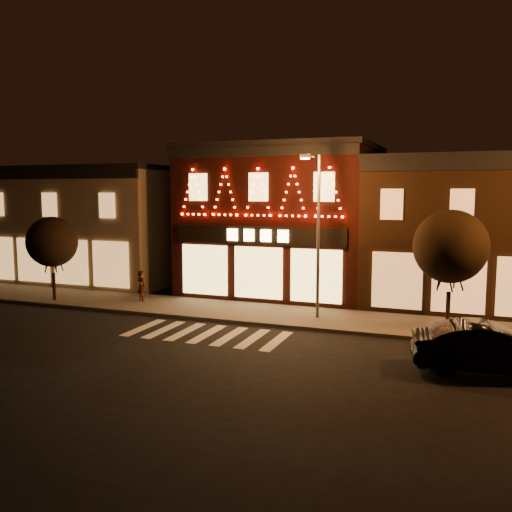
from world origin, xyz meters
The scene contains 10 objects.
ground centered at (0.00, 0.00, 0.00)m, with size 120.00×120.00×0.00m, color black.
sidewalk_far centered at (2.00, 8.00, 0.07)m, with size 44.00×4.00×0.15m, color #47423D.
building_left centered at (-13.00, 13.99, 3.66)m, with size 12.20×8.28×7.30m.
building_pulp centered at (0.00, 13.98, 4.16)m, with size 10.20×8.34×8.30m.
building_right_a centered at (9.50, 13.99, 3.76)m, with size 9.20×8.28×7.50m.
streetlamp_mid centered at (3.58, 7.66, 4.39)m, with size 0.55×1.66×7.22m.
tree_left centered at (-10.23, 6.88, 3.19)m, with size 2.60×2.60×4.35m.
tree_right centered at (9.16, 7.41, 3.60)m, with size 2.95×2.95×4.93m.
dark_sedan centered at (10.57, 2.96, 0.80)m, with size 1.69×4.83×1.59m, color black.
pedestrian centered at (-5.82, 8.27, 0.94)m, with size 0.58×0.38×1.58m, color gray.
Camera 1 is at (9.65, -15.71, 5.82)m, focal length 38.53 mm.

